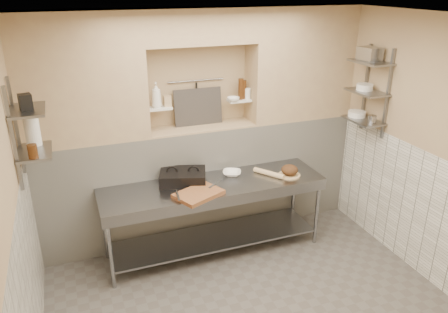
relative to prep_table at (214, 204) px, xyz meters
name	(u,v)px	position (x,y,z in m)	size (l,w,h in m)	color
ceiling	(269,13)	(0.04, -1.18, 2.21)	(4.00, 3.90, 0.10)	silver
wall_left	(4,231)	(-2.01, -1.18, 0.76)	(0.10, 3.90, 2.80)	tan
wall_right	(443,156)	(2.09, -1.18, 0.76)	(0.10, 3.90, 2.80)	tan
wall_back	(195,122)	(0.04, 0.82, 0.76)	(4.00, 0.10, 2.80)	tan
backwall_lower	(202,180)	(0.04, 0.57, 0.06)	(4.00, 0.40, 1.40)	white
alcove_sill	(201,127)	(0.04, 0.57, 0.77)	(1.30, 0.40, 0.02)	tan
backwall_pillar_left	(81,79)	(-1.29, 0.57, 1.46)	(1.35, 0.40, 1.40)	tan
backwall_pillar_right	(300,64)	(1.36, 0.57, 1.46)	(1.35, 0.40, 1.40)	tan
backwall_header	(199,26)	(0.04, 0.57, 1.96)	(1.30, 0.40, 0.40)	tan
wainscot_left	(29,307)	(-1.95, -1.18, 0.06)	(0.02, 3.90, 1.40)	white
wainscot_right	(427,217)	(2.03, -1.18, 0.06)	(0.02, 3.90, 1.40)	white
alcove_shelf_left	(159,108)	(-0.46, 0.57, 1.06)	(0.28, 0.16, 0.03)	white
alcove_shelf_right	(239,100)	(0.54, 0.57, 1.06)	(0.28, 0.16, 0.03)	white
utensil_rail	(196,81)	(0.04, 0.74, 1.31)	(0.02, 0.02, 0.70)	gray
hanging_steel	(197,95)	(0.04, 0.72, 1.14)	(0.02, 0.02, 0.30)	black
splash_panel	(198,107)	(0.04, 0.67, 1.00)	(0.60, 0.02, 0.45)	#383330
shelf_rail_left_a	(16,127)	(-1.94, 0.07, 1.16)	(0.03, 0.03, 0.95)	slate
shelf_rail_left_b	(13,140)	(-1.94, -0.33, 1.16)	(0.03, 0.03, 0.95)	slate
wall_shelf_left_lower	(35,152)	(-1.80, -0.13, 0.96)	(0.30, 0.50, 0.03)	slate
wall_shelf_left_upper	(27,110)	(-1.80, -0.13, 1.36)	(0.30, 0.50, 0.03)	slate
shelf_rail_right_a	(366,87)	(2.01, 0.07, 1.21)	(0.03, 0.03, 1.05)	slate
shelf_rail_right_b	(388,95)	(2.01, -0.33, 1.21)	(0.03, 0.03, 1.05)	slate
wall_shelf_right_lower	(363,120)	(1.88, -0.13, 0.86)	(0.30, 0.50, 0.03)	slate
wall_shelf_right_mid	(367,92)	(1.88, -0.13, 1.21)	(0.30, 0.50, 0.03)	slate
wall_shelf_right_upper	(371,62)	(1.88, -0.13, 1.56)	(0.30, 0.50, 0.03)	slate
prep_table	(214,204)	(0.00, 0.00, 0.00)	(2.60, 0.70, 0.90)	gray
panini_press	(183,177)	(-0.32, 0.17, 0.33)	(0.61, 0.52, 0.14)	black
cutting_board	(198,194)	(-0.25, -0.21, 0.28)	(0.49, 0.35, 0.04)	brown
knife_blade	(215,184)	(-0.02, -0.09, 0.31)	(0.24, 0.03, 0.01)	gray
tongs	(178,195)	(-0.48, -0.21, 0.31)	(0.02, 0.02, 0.25)	gray
mixing_bowl	(232,173)	(0.29, 0.16, 0.28)	(0.22, 0.22, 0.05)	white
rolling_pin	(269,173)	(0.70, 0.00, 0.29)	(0.06, 0.06, 0.40)	beige
bread_board	(289,175)	(0.93, -0.09, 0.27)	(0.26, 0.26, 0.02)	beige
bread_loaf	(290,170)	(0.93, -0.09, 0.33)	(0.20, 0.20, 0.12)	#4C2D19
bottle_soap	(156,95)	(-0.49, 0.56, 1.22)	(0.11, 0.11, 0.29)	white
jar_alcove	(167,101)	(-0.36, 0.58, 1.13)	(0.08, 0.08, 0.12)	tan
bowl_alcove	(233,99)	(0.44, 0.52, 1.09)	(0.15, 0.15, 0.05)	white
condiment_a	(244,90)	(0.60, 0.58, 1.18)	(0.06, 0.06, 0.23)	#3E200C
condiment_b	(241,89)	(0.56, 0.57, 1.20)	(0.06, 0.06, 0.26)	#3E200C
condiment_c	(247,93)	(0.65, 0.56, 1.14)	(0.08, 0.08, 0.13)	white
jug_left	(32,131)	(-1.80, 0.02, 1.11)	(0.14, 0.14, 0.28)	white
jar_left	(33,151)	(-1.80, -0.33, 1.03)	(0.08, 0.08, 0.13)	#3E200C
box_left_upper	(25,102)	(-1.80, -0.18, 1.44)	(0.10, 0.10, 0.15)	black
bowl_right	(357,114)	(1.88, 0.00, 0.90)	(0.22, 0.22, 0.06)	white
canister_right	(372,119)	(1.88, -0.29, 0.92)	(0.09, 0.09, 0.09)	gray
bowl_right_mid	(365,87)	(1.88, -0.08, 1.26)	(0.19, 0.19, 0.07)	white
basket_right	(370,54)	(1.88, -0.10, 1.65)	(0.20, 0.24, 0.15)	gray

